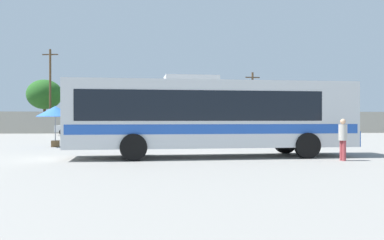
{
  "coord_description": "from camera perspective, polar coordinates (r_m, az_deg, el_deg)",
  "views": [
    {
      "loc": [
        -1.46,
        -17.87,
        1.61
      ],
      "look_at": [
        -0.35,
        2.6,
        1.54
      ],
      "focal_mm": 38.26,
      "sensor_mm": 36.0,
      "label": 1
    }
  ],
  "objects": [
    {
      "name": "ground_plane",
      "position": [
        27.96,
        -0.11,
        -3.1
      ],
      "size": [
        300.0,
        300.0,
        0.0
      ],
      "primitive_type": "plane",
      "color": "gray"
    },
    {
      "name": "perimeter_wall",
      "position": [
        45.06,
        -1.25,
        -0.34
      ],
      "size": [
        80.0,
        0.3,
        2.37
      ],
      "primitive_type": "cube",
      "color": "#9E998C",
      "rests_on": "ground_plane"
    },
    {
      "name": "coach_bus_silver_blue",
      "position": [
        17.19,
        2.36,
        0.87
      ],
      "size": [
        12.13,
        3.6,
        3.39
      ],
      "color": "silver",
      "rests_on": "ground_plane"
    },
    {
      "name": "attendant_by_bus_door",
      "position": [
        16.66,
        20.29,
        -2.24
      ],
      "size": [
        0.4,
        0.4,
        1.6
      ],
      "color": "#99383D",
      "rests_on": "ground_plane"
    },
    {
      "name": "vendor_umbrella_secondary_blue",
      "position": [
        24.51,
        -18.51,
        1.04
      ],
      "size": [
        2.15,
        2.15,
        2.32
      ],
      "color": "gray",
      "rests_on": "ground_plane"
    },
    {
      "name": "parked_car_leftmost_white",
      "position": [
        41.36,
        -15.55,
        -0.95
      ],
      "size": [
        4.32,
        2.09,
        1.48
      ],
      "color": "silver",
      "rests_on": "ground_plane"
    },
    {
      "name": "parked_car_second_white",
      "position": [
        40.56,
        -7.3,
        -0.94
      ],
      "size": [
        4.31,
        2.11,
        1.53
      ],
      "color": "silver",
      "rests_on": "ground_plane"
    },
    {
      "name": "utility_pole_near",
      "position": [
        48.88,
        -19.16,
        4.06
      ],
      "size": [
        1.8,
        0.31,
        9.44
      ],
      "color": "#4C3823",
      "rests_on": "ground_plane"
    },
    {
      "name": "utility_pole_far",
      "position": [
        49.17,
        8.43,
        2.67
      ],
      "size": [
        1.79,
        0.45,
        7.11
      ],
      "color": "#4C3823",
      "rests_on": "ground_plane"
    },
    {
      "name": "roadside_tree_left",
      "position": [
        52.02,
        -19.88,
        3.36
      ],
      "size": [
        4.17,
        4.17,
        6.28
      ],
      "color": "brown",
      "rests_on": "ground_plane"
    },
    {
      "name": "roadside_tree_midleft",
      "position": [
        47.91,
        -12.74,
        3.12
      ],
      "size": [
        3.68,
        3.68,
        5.64
      ],
      "color": "brown",
      "rests_on": "ground_plane"
    }
  ]
}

